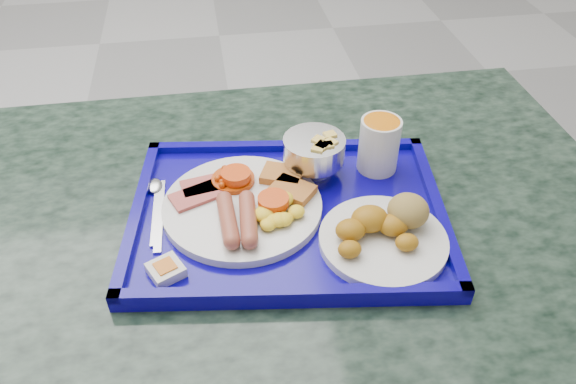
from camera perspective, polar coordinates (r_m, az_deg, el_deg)
The scene contains 10 objects.
floor at distance 2.28m, azimuth -21.57°, elevation -0.36°, with size 6.00×6.00×0.00m, color gray.
table at distance 1.05m, azimuth -2.31°, elevation -10.19°, with size 1.22×0.82×0.76m.
tray at distance 0.89m, azimuth -0.00°, elevation -2.30°, with size 0.53×0.42×0.03m.
main_plate at distance 0.88m, azimuth -4.23°, elevation -1.22°, with size 0.25×0.25×0.04m.
bread_plate at distance 0.83m, azimuth 9.87°, elevation -3.90°, with size 0.19×0.19×0.06m.
fruit_bowl at distance 0.93m, azimuth 2.73°, elevation 4.22°, with size 0.10×0.10×0.07m.
juice_cup at distance 0.95m, azimuth 9.24°, elevation 4.90°, with size 0.07×0.07×0.09m.
spoon at distance 0.93m, azimuth -13.41°, elevation -0.25°, with size 0.03×0.16×0.01m.
knife at distance 0.90m, azimuth -12.91°, elevation -2.26°, with size 0.01×0.17×0.00m, color #AEAFB1.
jam_packet at distance 0.80m, azimuth -12.31°, elevation -7.74°, with size 0.06×0.06×0.02m.
Camera 1 is at (0.57, -1.73, 1.37)m, focal length 35.00 mm.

